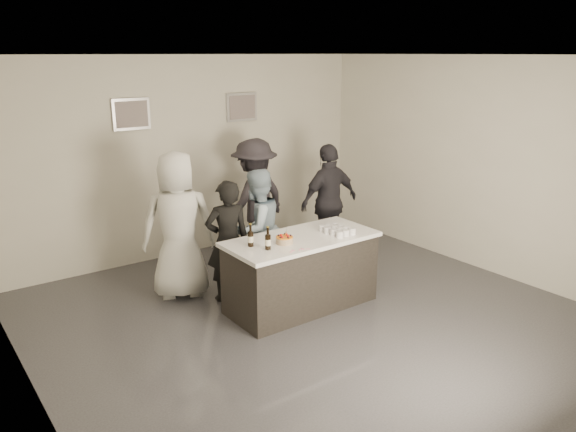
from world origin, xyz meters
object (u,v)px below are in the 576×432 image
Objects in this scene: person_guest_right at (329,202)px; person_guest_left at (178,225)px; bar_counter at (301,272)px; cake at (284,240)px; beer_bottle_b at (268,238)px; person_guest_back at (255,200)px; person_main_blue at (257,229)px; beer_bottle_a at (251,235)px; person_main_black at (228,241)px.

person_guest_left is at bearing -0.34° from person_guest_right.
bar_counter is at bearing 153.12° from person_guest_left.
person_guest_right is (2.45, -0.02, -0.07)m from person_guest_left.
beer_bottle_b reaches higher than cake.
person_guest_back reaches higher than person_guest_right.
person_guest_back reaches higher than person_main_blue.
person_guest_left is at bearing 108.86° from beer_bottle_a.
beer_bottle_b is 0.14× the size of person_guest_back.
beer_bottle_a is 0.15× the size of person_guest_right.
person_guest_right is (1.71, 1.23, -0.07)m from cake.
person_main_black is (-0.04, 0.84, -0.26)m from beer_bottle_b.
person_main_black is 2.07m from person_guest_right.
beer_bottle_a is at bearing 172.94° from bar_counter.
person_main_black reaches higher than beer_bottle_a.
beer_bottle_b is 1.39m from person_guest_left.
person_guest_left is 2.46m from person_guest_right.
bar_counter is 1.07× the size of person_guest_right.
person_main_blue is at bearing 43.47° from person_guest_back.
person_guest_left is (-1.04, 1.18, 0.49)m from bar_counter.
person_guest_left is (-0.37, 1.10, -0.09)m from beer_bottle_a.
person_main_blue is at bearing 52.73° from beer_bottle_a.
person_main_black is at bearing 111.57° from cake.
person_main_black is at bearing 130.21° from bar_counter.
cake is 2.01m from person_guest_back.
person_guest_left reaches higher than person_main_blue.
bar_counter is 1.20× the size of person_main_black.
cake is 0.95m from person_main_blue.
person_main_black is (-0.60, 0.72, 0.32)m from bar_counter.
cake is at bearing -21.73° from beer_bottle_a.
person_main_blue is (0.49, 0.98, -0.23)m from beer_bottle_b.
person_guest_right is (2.08, 1.08, -0.16)m from beer_bottle_a.
person_guest_right reaches higher than cake.
person_guest_back is (-0.92, 0.63, 0.04)m from person_guest_right.
person_guest_left reaches higher than beer_bottle_b.
person_guest_right reaches higher than person_main_blue.
person_main_black is at bearing 1.85° from person_main_blue.
person_main_blue is 1.10m from person_guest_back.
person_guest_right is at bearing -158.71° from person_guest_left.
beer_bottle_a is 0.14× the size of person_guest_left.
person_guest_left is (-0.47, 1.31, -0.09)m from beer_bottle_b.
cake is 0.29m from beer_bottle_b.
beer_bottle_a is 2.06m from person_guest_back.
person_main_blue reaches higher than person_main_black.
cake is at bearing 51.80° from person_guest_back.
beer_bottle_b is 2.19m from person_guest_back.
person_main_blue is (0.53, 0.14, 0.02)m from person_main_black.
person_guest_back is at bearing 61.02° from beer_bottle_b.
person_guest_left is 1.03× the size of person_guest_back.
beer_bottle_a is 0.16× the size of person_main_blue.
beer_bottle_a is at bearing 158.27° from cake.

